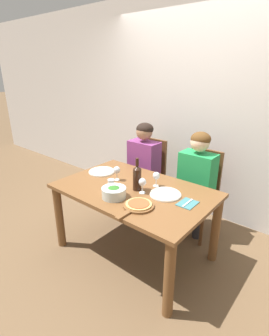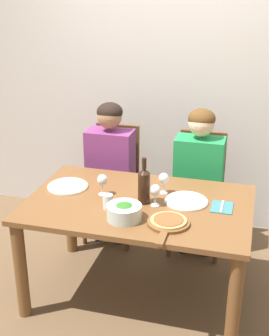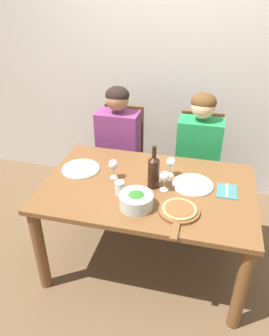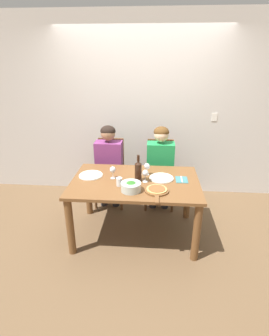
{
  "view_description": "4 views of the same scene",
  "coord_description": "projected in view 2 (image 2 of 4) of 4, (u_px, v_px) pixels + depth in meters",
  "views": [
    {
      "loc": [
        1.46,
        -1.76,
        1.84
      ],
      "look_at": [
        -0.13,
        0.16,
        0.88
      ],
      "focal_mm": 28.0,
      "sensor_mm": 36.0,
      "label": 1
    },
    {
      "loc": [
        0.71,
        -2.72,
        2.13
      ],
      "look_at": [
        -0.06,
        0.12,
        0.93
      ],
      "focal_mm": 50.0,
      "sensor_mm": 36.0,
      "label": 2
    },
    {
      "loc": [
        0.37,
        -1.9,
        2.05
      ],
      "look_at": [
        -0.13,
        0.13,
        0.79
      ],
      "focal_mm": 35.0,
      "sensor_mm": 36.0,
      "label": 3
    },
    {
      "loc": [
        0.21,
        -2.77,
        2.07
      ],
      "look_at": [
        -0.01,
        -0.0,
        0.9
      ],
      "focal_mm": 28.0,
      "sensor_mm": 36.0,
      "label": 4
    }
  ],
  "objects": [
    {
      "name": "water_tumbler",
      "position": [
        108.0,
        202.0,
        3.02
      ],
      "size": [
        0.07,
        0.07,
        0.1
      ],
      "color": "silver",
      "rests_on": "dining_table"
    },
    {
      "name": "person_woman",
      "position": [
        110.0,
        161.0,
        3.86
      ],
      "size": [
        0.47,
        0.51,
        1.22
      ],
      "color": "#28282D",
      "rests_on": "ground"
    },
    {
      "name": "back_wall",
      "position": [
        176.0,
        76.0,
        4.02
      ],
      "size": [
        10.0,
        0.06,
        2.7
      ],
      "color": "silver",
      "rests_on": "ground"
    },
    {
      "name": "broccoli_bowl",
      "position": [
        124.0,
        212.0,
        2.89
      ],
      "size": [
        0.22,
        0.22,
        0.1
      ],
      "color": "silver",
      "rests_on": "dining_table"
    },
    {
      "name": "wine_bottle",
      "position": [
        144.0,
        185.0,
        3.07
      ],
      "size": [
        0.08,
        0.08,
        0.32
      ],
      "color": "black",
      "rests_on": "dining_table"
    },
    {
      "name": "fork_on_napkin",
      "position": [
        222.0,
        207.0,
        3.05
      ],
      "size": [
        0.14,
        0.18,
        0.01
      ],
      "color": "#387075",
      "rests_on": "dining_table"
    },
    {
      "name": "dinner_plate_left",
      "position": [
        68.0,
        186.0,
        3.34
      ],
      "size": [
        0.29,
        0.29,
        0.02
      ],
      "color": "silver",
      "rests_on": "dining_table"
    },
    {
      "name": "chair_left",
      "position": [
        114.0,
        179.0,
        4.04
      ],
      "size": [
        0.42,
        0.42,
        0.98
      ],
      "color": "brown",
      "rests_on": "ground"
    },
    {
      "name": "chair_right",
      "position": [
        199.0,
        189.0,
        3.87
      ],
      "size": [
        0.42,
        0.42,
        0.98
      ],
      "color": "brown",
      "rests_on": "ground"
    },
    {
      "name": "person_man",
      "position": [
        199.0,
        170.0,
        3.68
      ],
      "size": [
        0.47,
        0.51,
        1.22
      ],
      "color": "#28282D",
      "rests_on": "ground"
    },
    {
      "name": "dinner_plate_right",
      "position": [
        186.0,
        201.0,
        3.12
      ],
      "size": [
        0.29,
        0.29,
        0.02
      ],
      "color": "silver",
      "rests_on": "dining_table"
    },
    {
      "name": "wine_glass_right",
      "position": [
        164.0,
        179.0,
        3.22
      ],
      "size": [
        0.07,
        0.07,
        0.15
      ],
      "color": "silver",
      "rests_on": "dining_table"
    },
    {
      "name": "wine_glass_left",
      "position": [
        102.0,
        181.0,
        3.19
      ],
      "size": [
        0.07,
        0.07,
        0.15
      ],
      "color": "silver",
      "rests_on": "dining_table"
    },
    {
      "name": "wine_glass_centre",
      "position": [
        155.0,
        191.0,
        3.04
      ],
      "size": [
        0.07,
        0.07,
        0.15
      ],
      "color": "silver",
      "rests_on": "dining_table"
    },
    {
      "name": "dining_table",
      "position": [
        139.0,
        218.0,
        3.17
      ],
      "size": [
        1.5,
        0.96,
        0.74
      ],
      "color": "brown",
      "rests_on": "ground"
    },
    {
      "name": "ground_plane",
      "position": [
        138.0,
        293.0,
        3.41
      ],
      "size": [
        40.0,
        40.0,
        0.0
      ],
      "primitive_type": "plane",
      "color": "brown"
    },
    {
      "name": "pizza_on_board",
      "position": [
        168.0,
        223.0,
        2.83
      ],
      "size": [
        0.26,
        0.4,
        0.04
      ],
      "color": "brown",
      "rests_on": "dining_table"
    }
  ]
}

